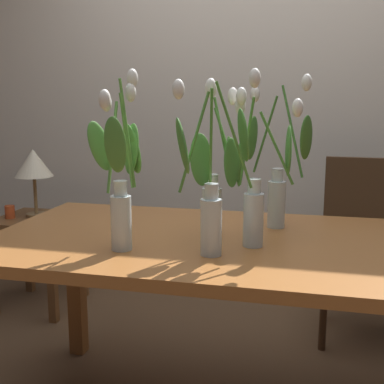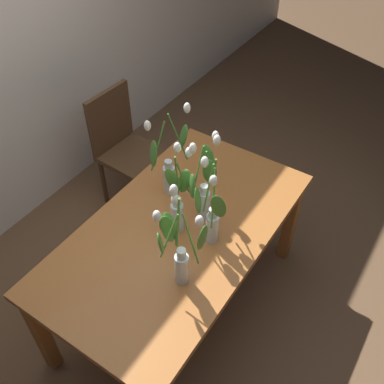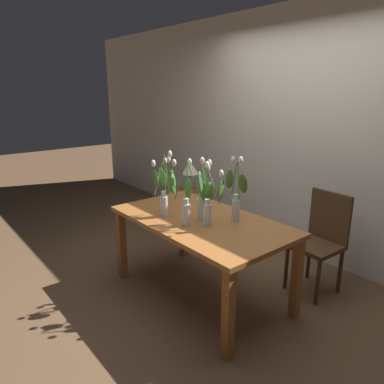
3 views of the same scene
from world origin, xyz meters
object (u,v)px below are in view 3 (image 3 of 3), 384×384
object	(u,v)px
tulip_vase_3	(204,201)
pillar_candle	(179,188)
tulip_vase_2	(164,190)
side_table	(189,201)
dining_table	(201,228)
tulip_vase_0	(209,205)
table_lamp	(190,168)
tulip_vase_4	(187,200)
dining_chair	(321,236)
tulip_vase_1	(236,199)

from	to	relation	value
tulip_vase_3	pillar_candle	xyz separation A→B (m)	(-1.38, 0.78, -0.32)
tulip_vase_2	side_table	xyz separation A→B (m)	(-0.95, 1.05, -0.54)
dining_table	tulip_vase_2	distance (m)	0.46
dining_table	tulip_vase_0	world-z (taller)	tulip_vase_0
tulip_vase_2	table_lamp	xyz separation A→B (m)	(-0.97, 1.07, -0.12)
tulip_vase_0	side_table	xyz separation A→B (m)	(-1.38, 0.91, -0.48)
tulip_vase_3	tulip_vase_4	world-z (taller)	tulip_vase_4
dining_chair	pillar_candle	size ratio (longest dim) A/B	12.40
pillar_candle	dining_chair	bearing A→B (deg)	3.93
tulip_vase_0	tulip_vase_3	bearing A→B (deg)	153.88
dining_table	pillar_candle	world-z (taller)	dining_table
dining_chair	pillar_candle	world-z (taller)	dining_chair
tulip_vase_1	dining_table	bearing A→B (deg)	-136.50
pillar_candle	side_table	bearing A→B (deg)	24.00
tulip_vase_1	tulip_vase_3	world-z (taller)	tulip_vase_1
tulip_vase_2	side_table	bearing A→B (deg)	132.25
tulip_vase_2	dining_chair	bearing A→B (deg)	52.09
tulip_vase_2	tulip_vase_3	bearing A→B (deg)	35.77
tulip_vase_0	tulip_vase_3	world-z (taller)	same
side_table	table_lamp	distance (m)	0.42
dining_chair	pillar_candle	xyz separation A→B (m)	(-1.96, -0.13, 0.06)
tulip_vase_2	dining_table	bearing A→B (deg)	36.59
dining_table	tulip_vase_3	size ratio (longest dim) A/B	3.03
tulip_vase_1	tulip_vase_4	distance (m)	0.43
tulip_vase_3	pillar_candle	world-z (taller)	tulip_vase_3
tulip_vase_1	dining_chair	distance (m)	0.92
dining_table	tulip_vase_1	distance (m)	0.41
tulip_vase_0	dining_chair	distance (m)	1.15
dining_chair	pillar_candle	bearing A→B (deg)	-176.07
tulip_vase_1	tulip_vase_4	bearing A→B (deg)	-114.90
dining_table	tulip_vase_3	world-z (taller)	tulip_vase_3
tulip_vase_1	table_lamp	xyz separation A→B (m)	(-1.44, 0.67, -0.08)
dining_table	pillar_candle	distance (m)	1.57
tulip_vase_0	table_lamp	bearing A→B (deg)	146.22
tulip_vase_0	tulip_vase_2	size ratio (longest dim) A/B	0.90
tulip_vase_0	side_table	size ratio (longest dim) A/B	0.96
tulip_vase_0	dining_chair	world-z (taller)	tulip_vase_0
tulip_vase_3	table_lamp	xyz separation A→B (m)	(-1.25, 0.86, -0.05)
dining_table	tulip_vase_0	size ratio (longest dim) A/B	3.03
tulip_vase_1	tulip_vase_0	bearing A→B (deg)	-101.28
tulip_vase_2	table_lamp	size ratio (longest dim) A/B	1.47
pillar_candle	table_lamp	bearing A→B (deg)	33.04
dining_table	tulip_vase_2	world-z (taller)	tulip_vase_2
tulip_vase_0	pillar_candle	size ratio (longest dim) A/B	7.03
dining_table	side_table	world-z (taller)	dining_table
tulip_vase_2	dining_chair	xyz separation A→B (m)	(0.88, 1.12, -0.45)
dining_table	tulip_vase_0	xyz separation A→B (m)	(0.16, -0.06, 0.27)
dining_chair	dining_table	bearing A→B (deg)	-123.39
tulip_vase_1	pillar_candle	xyz separation A→B (m)	(-1.57, 0.59, -0.34)
dining_chair	table_lamp	distance (m)	1.87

